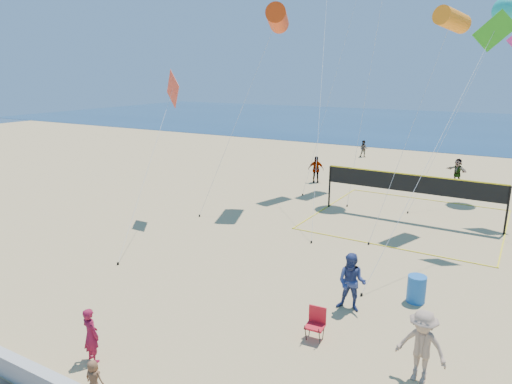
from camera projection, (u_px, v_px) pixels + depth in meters
The scene contains 17 objects.
ground at pixel (203, 357), 12.19m from camera, with size 120.00×120.00×0.00m, color tan.
ocean at pixel (461, 126), 64.44m from camera, with size 140.00×50.00×0.03m, color navy.
woman at pixel (91, 335), 11.87m from camera, with size 0.55×0.36×1.51m, color maroon.
toddler at pixel (94, 378), 9.78m from camera, with size 0.41×0.27×0.84m, color brown.
bystander_a at pixel (352, 282), 14.39m from camera, with size 0.93×0.72×1.91m, color navy.
bystander_b at pixel (422, 346), 11.05m from camera, with size 1.22×0.70×1.89m, color tan.
far_person_0 at pixel (316, 169), 31.33m from camera, with size 1.07×0.45×1.83m, color gray.
far_person_1 at pixel (457, 171), 31.19m from camera, with size 1.57×0.50×1.69m, color gray.
far_person_3 at pixel (364, 149), 40.78m from camera, with size 0.72×0.56×1.49m, color gray.
camp_chair at pixel (316, 321), 12.94m from camera, with size 0.54×0.66×1.05m.
trash_barrel at pixel (416, 289), 15.04m from camera, with size 0.61×0.61×0.91m, color blue.
volleyball_net at pixel (411, 189), 23.18m from camera, with size 9.28×9.13×2.41m.
kite_0 at pixel (277, 18), 24.17m from camera, with size 3.23×5.86×10.84m.
kite_2 at pixel (452, 20), 20.74m from camera, with size 2.71×5.87×10.27m.
kite_3 at pixel (171, 95), 22.49m from camera, with size 2.91×6.91×7.53m.
kite_4 at pixel (488, 45), 18.17m from camera, with size 3.51×7.77×9.81m.
kite_7 at pixel (507, 10), 26.00m from camera, with size 4.12×7.61×11.58m.
Camera 1 is at (6.47, -8.60, 7.38)m, focal length 32.00 mm.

